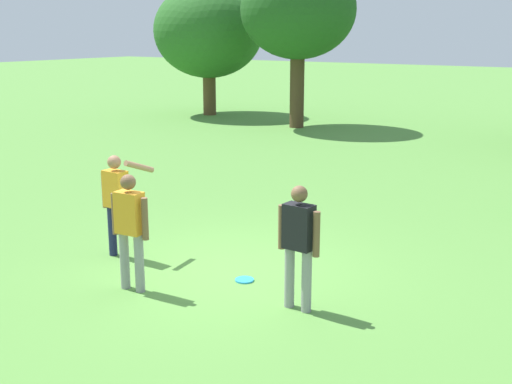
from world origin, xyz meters
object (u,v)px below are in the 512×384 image
(person_bystander, at_px, (130,225))
(tree_tall_left, at_px, (208,31))
(person_thrower, at_px, (117,198))
(tree_broad_center, at_px, (298,10))
(person_catcher, at_px, (299,239))
(frisbee, at_px, (244,280))

(person_bystander, distance_m, tree_tall_left, 19.61)
(person_thrower, relative_size, tree_tall_left, 0.30)
(person_thrower, distance_m, person_bystander, 1.46)
(tree_broad_center, bearing_deg, person_catcher, -60.08)
(person_thrower, height_order, tree_broad_center, tree_broad_center)
(person_catcher, relative_size, person_bystander, 1.00)
(person_thrower, xyz_separation_m, person_catcher, (3.38, -0.21, -0.02))
(person_catcher, bearing_deg, person_bystander, -162.79)
(person_thrower, bearing_deg, person_catcher, -3.49)
(person_thrower, height_order, person_catcher, same)
(person_catcher, distance_m, tree_broad_center, 16.71)
(person_bystander, height_order, tree_tall_left, tree_tall_left)
(frisbee, xyz_separation_m, tree_tall_left, (-12.01, 14.98, 3.45))
(person_thrower, distance_m, tree_broad_center, 15.15)
(person_thrower, height_order, frisbee, person_thrower)
(tree_tall_left, bearing_deg, person_thrower, -57.34)
(person_catcher, bearing_deg, person_thrower, 176.51)
(frisbee, xyz_separation_m, tree_broad_center, (-7.05, 13.78, 4.18))
(person_bystander, distance_m, frisbee, 1.83)
(tree_tall_left, bearing_deg, tree_broad_center, -13.68)
(tree_tall_left, xyz_separation_m, tree_broad_center, (4.96, -1.21, 0.74))
(person_thrower, height_order, tree_tall_left, tree_tall_left)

